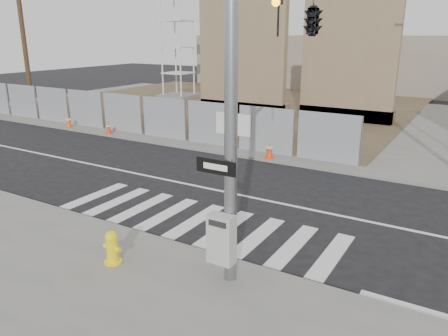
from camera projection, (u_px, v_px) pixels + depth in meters
The scene contains 12 objects.
ground at pixel (238, 195), 14.55m from camera, with size 100.00×100.00×0.00m, color black.
sidewalk_far at pixel (352, 123), 26.02m from camera, with size 50.00×20.00×0.12m, color slate.
signal_pole at pixel (290, 49), 10.24m from camera, with size 0.96×5.87×7.00m.
chain_link_fence at pixel (120, 113), 23.23m from camera, with size 24.60×0.04×2.00m, color gray.
concrete_wall_left at pixel (242, 63), 27.72m from camera, with size 6.00×1.30×8.00m.
concrete_wall_right at pixel (349, 65), 25.36m from camera, with size 5.50×1.30×8.00m.
utility_pole_left at pixel (23, 33), 26.36m from camera, with size 1.60×0.28×10.00m.
fire_hydrant at pixel (112, 247), 9.88m from camera, with size 0.47×0.41×0.78m.
traffic_cone_a at pixel (69, 121), 24.34m from camera, with size 0.45×0.45×0.70m.
traffic_cone_b at pixel (109, 128), 22.84m from camera, with size 0.41×0.41×0.64m.
traffic_cone_c at pixel (209, 135), 20.87m from camera, with size 0.51×0.51×0.79m.
traffic_cone_d at pixel (269, 150), 18.28m from camera, with size 0.49×0.49×0.72m.
Camera 1 is at (6.62, -11.94, 5.13)m, focal length 35.00 mm.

